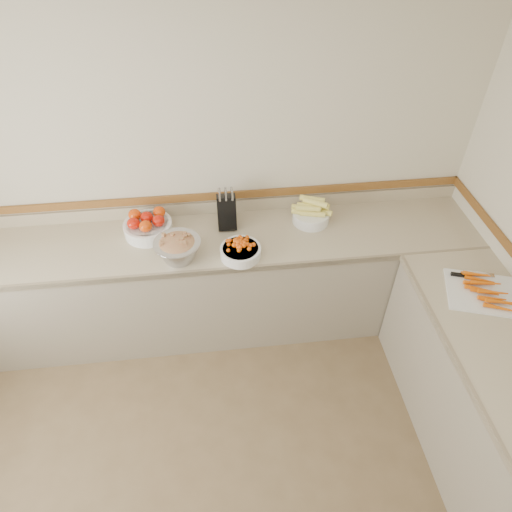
{
  "coord_description": "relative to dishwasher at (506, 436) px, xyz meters",
  "views": [
    {
      "loc": [
        0.1,
        -0.83,
        3.0
      ],
      "look_at": [
        0.35,
        1.35,
        1.0
      ],
      "focal_mm": 32.0,
      "sensor_mm": 36.0,
      "label": 1
    }
  ],
  "objects": [
    {
      "name": "corn_bowl",
      "position": [
        -0.88,
        1.55,
        0.54
      ],
      "size": [
        0.3,
        0.27,
        0.2
      ],
      "color": "white",
      "rests_on": "counter_back"
    },
    {
      "name": "back_wall",
      "position": [
        -1.69,
        1.75,
        0.87
      ],
      "size": [
        4.0,
        0.0,
        4.0
      ],
      "primitive_type": "plane",
      "rotation": [
        1.57,
        0.0,
        0.0
      ],
      "color": "beige",
      "rests_on": "ground_plane"
    },
    {
      "name": "tomato_bowl",
      "position": [
        -2.07,
        1.54,
        0.54
      ],
      "size": [
        0.35,
        0.35,
        0.17
      ],
      "color": "white",
      "rests_on": "counter_back"
    },
    {
      "name": "dishwasher",
      "position": [
        0.0,
        0.0,
        0.0
      ],
      "size": [
        0.63,
        0.6,
        0.84
      ],
      "color": "white",
      "rests_on": "ground_plane"
    },
    {
      "name": "rhubarb_bowl",
      "position": [
        -1.85,
        1.24,
        0.56
      ],
      "size": [
        0.32,
        0.32,
        0.18
      ],
      "color": "#B2B2BA",
      "rests_on": "counter_back"
    },
    {
      "name": "knife_block",
      "position": [
        -1.5,
        1.56,
        0.6
      ],
      "size": [
        0.14,
        0.16,
        0.33
      ],
      "color": "black",
      "rests_on": "counter_back"
    },
    {
      "name": "cherry_tomato_bowl",
      "position": [
        -1.44,
        1.22,
        0.52
      ],
      "size": [
        0.28,
        0.28,
        0.14
      ],
      "color": "white",
      "rests_on": "counter_back"
    },
    {
      "name": "cutting_board",
      "position": [
        0.05,
        0.7,
        0.49
      ],
      "size": [
        0.55,
        0.48,
        0.07
      ],
      "color": "white",
      "rests_on": "counter_right"
    },
    {
      "name": "counter_back",
      "position": [
        -1.69,
        1.43,
        0.02
      ],
      "size": [
        4.0,
        0.65,
        1.08
      ],
      "color": "tan",
      "rests_on": "ground_plane"
    }
  ]
}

